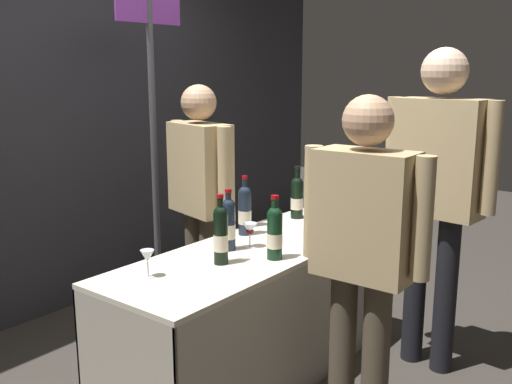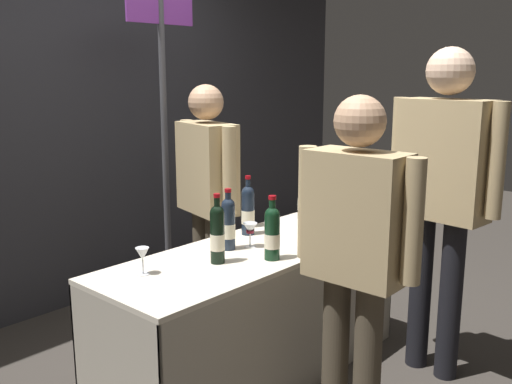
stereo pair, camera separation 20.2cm
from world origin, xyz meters
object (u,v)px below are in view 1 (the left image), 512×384
(display_bottle_0, at_px, (297,197))
(taster_foreground_right, at_px, (363,243))
(vendor_presenter, at_px, (200,188))
(wine_glass_near_vendor, at_px, (147,257))
(booth_signpost, at_px, (153,117))
(wine_glass_mid, at_px, (250,229))
(featured_wine_bottle, at_px, (229,223))
(tasting_table, at_px, (256,289))
(flower_vase, at_px, (320,204))

(display_bottle_0, distance_m, taster_foreground_right, 1.18)
(vendor_presenter, xyz_separation_m, taster_foreground_right, (-0.39, -1.32, -0.01))
(display_bottle_0, relative_size, wine_glass_near_vendor, 2.61)
(wine_glass_near_vendor, bearing_deg, vendor_presenter, 29.71)
(wine_glass_near_vendor, relative_size, booth_signpost, 0.06)
(display_bottle_0, xyz_separation_m, wine_glass_mid, (-0.66, -0.15, -0.04))
(display_bottle_0, distance_m, booth_signpost, 1.09)
(display_bottle_0, bearing_deg, taster_foreground_right, -132.40)
(featured_wine_bottle, height_order, vendor_presenter, vendor_presenter)
(vendor_presenter, bearing_deg, display_bottle_0, 56.45)
(tasting_table, xyz_separation_m, taster_foreground_right, (-0.15, -0.69, 0.42))
(tasting_table, xyz_separation_m, featured_wine_bottle, (-0.11, 0.09, 0.37))
(wine_glass_near_vendor, bearing_deg, flower_vase, -8.03)
(flower_vase, height_order, taster_foreground_right, taster_foreground_right)
(wine_glass_mid, bearing_deg, featured_wine_bottle, 151.16)
(tasting_table, height_order, wine_glass_near_vendor, wine_glass_near_vendor)
(wine_glass_near_vendor, distance_m, booth_signpost, 1.47)
(vendor_presenter, bearing_deg, flower_vase, 38.53)
(tasting_table, xyz_separation_m, vendor_presenter, (0.25, 0.62, 0.43))
(vendor_presenter, distance_m, booth_signpost, 0.64)
(flower_vase, xyz_separation_m, taster_foreground_right, (-0.70, -0.64, 0.05))
(taster_foreground_right, bearing_deg, vendor_presenter, -17.37)
(booth_signpost, bearing_deg, featured_wine_bottle, -112.76)
(tasting_table, xyz_separation_m, display_bottle_0, (0.65, 0.18, 0.37))
(tasting_table, relative_size, vendor_presenter, 1.16)
(tasting_table, distance_m, flower_vase, 0.67)
(wine_glass_near_vendor, xyz_separation_m, flower_vase, (1.19, -0.17, 0.05))
(display_bottle_0, relative_size, wine_glass_mid, 2.53)
(wine_glass_near_vendor, relative_size, flower_vase, 0.31)
(flower_vase, xyz_separation_m, booth_signpost, (-0.24, 1.16, 0.47))
(taster_foreground_right, bearing_deg, booth_signpost, -15.15)
(wine_glass_mid, relative_size, booth_signpost, 0.06)
(tasting_table, distance_m, booth_signpost, 1.43)
(display_bottle_0, relative_size, vendor_presenter, 0.21)
(featured_wine_bottle, relative_size, taster_foreground_right, 0.21)
(booth_signpost, bearing_deg, display_bottle_0, -70.07)
(display_bottle_0, xyz_separation_m, wine_glass_near_vendor, (-1.29, -0.06, -0.05))
(vendor_presenter, relative_size, booth_signpost, 0.73)
(wine_glass_near_vendor, xyz_separation_m, booth_signpost, (0.96, 0.99, 0.52))
(display_bottle_0, bearing_deg, vendor_presenter, 132.40)
(taster_foreground_right, bearing_deg, tasting_table, -12.68)
(flower_vase, height_order, vendor_presenter, vendor_presenter)
(featured_wine_bottle, bearing_deg, wine_glass_mid, -28.84)
(wine_glass_mid, relative_size, flower_vase, 0.31)
(wine_glass_mid, xyz_separation_m, taster_foreground_right, (-0.14, -0.73, 0.10))
(featured_wine_bottle, height_order, taster_foreground_right, taster_foreground_right)
(display_bottle_0, distance_m, flower_vase, 0.25)
(display_bottle_0, xyz_separation_m, flower_vase, (-0.10, -0.23, 0.01))
(tasting_table, bearing_deg, display_bottle_0, 15.50)
(display_bottle_0, bearing_deg, featured_wine_bottle, -173.36)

